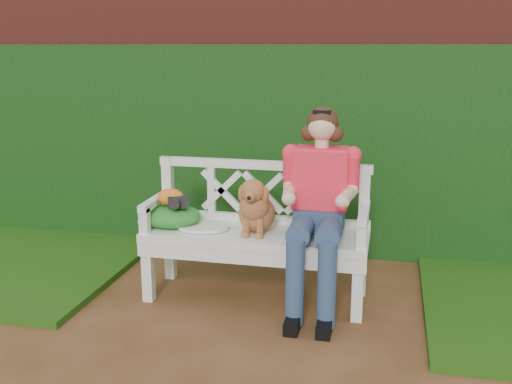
# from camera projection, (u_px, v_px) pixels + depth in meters

# --- Properties ---
(ground) EXTENTS (60.00, 60.00, 0.00)m
(ground) POSITION_uv_depth(u_px,v_px,m) (235.00, 342.00, 3.51)
(ground) COLOR #4F3014
(brick_wall) EXTENTS (10.00, 0.30, 2.20)m
(brick_wall) POSITION_uv_depth(u_px,v_px,m) (291.00, 118.00, 5.05)
(brick_wall) COLOR maroon
(brick_wall) RESTS_ON ground
(ivy_hedge) EXTENTS (10.00, 0.18, 1.70)m
(ivy_hedge) POSITION_uv_depth(u_px,v_px,m) (286.00, 151.00, 4.90)
(ivy_hedge) COLOR #1C4F18
(ivy_hedge) RESTS_ON ground
(garden_bench) EXTENTS (1.63, 0.74, 0.48)m
(garden_bench) POSITION_uv_depth(u_px,v_px,m) (256.00, 265.00, 4.08)
(garden_bench) COLOR white
(garden_bench) RESTS_ON ground
(seated_woman) EXTENTS (0.72, 0.83, 1.25)m
(seated_woman) POSITION_uv_depth(u_px,v_px,m) (319.00, 215.00, 3.88)
(seated_woman) COLOR #D13A42
(seated_woman) RESTS_ON ground
(dog) EXTENTS (0.26, 0.36, 0.39)m
(dog) POSITION_uv_depth(u_px,v_px,m) (256.00, 204.00, 3.94)
(dog) COLOR #9B5322
(dog) RESTS_ON garden_bench
(tennis_racket) EXTENTS (0.74, 0.55, 0.03)m
(tennis_racket) POSITION_uv_depth(u_px,v_px,m) (199.00, 226.00, 4.08)
(tennis_racket) COLOR white
(tennis_racket) RESTS_ON garden_bench
(green_bag) EXTENTS (0.47, 0.39, 0.14)m
(green_bag) POSITION_uv_depth(u_px,v_px,m) (170.00, 216.00, 4.12)
(green_bag) COLOR #278A2C
(green_bag) RESTS_ON garden_bench
(camera_item) EXTENTS (0.12, 0.10, 0.08)m
(camera_item) POSITION_uv_depth(u_px,v_px,m) (178.00, 201.00, 4.06)
(camera_item) COLOR black
(camera_item) RESTS_ON green_bag
(baseball_glove) EXTENTS (0.21, 0.17, 0.12)m
(baseball_glove) POSITION_uv_depth(u_px,v_px,m) (171.00, 197.00, 4.09)
(baseball_glove) COLOR orange
(baseball_glove) RESTS_ON green_bag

